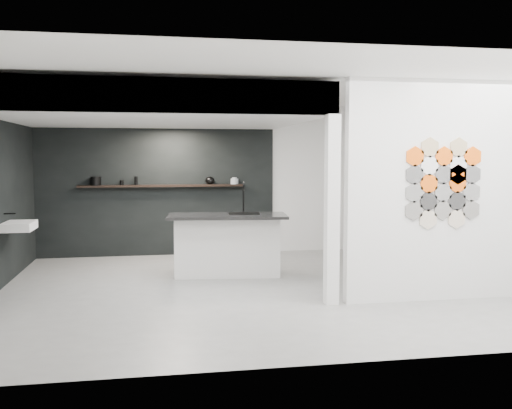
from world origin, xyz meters
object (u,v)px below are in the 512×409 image
object	(u,v)px
glass_bowl	(235,181)
bottle_dark	(136,181)
stockpot	(96,181)
utensil_cup	(122,183)
kitchen_island	(227,244)
glass_vase	(235,181)
partition_panel	(438,191)
wall_basin	(19,226)
kettle	(210,180)

from	to	relation	value
glass_bowl	bottle_dark	size ratio (longest dim) A/B	0.95
stockpot	utensil_cup	bearing A→B (deg)	0.00
utensil_cup	kitchen_island	bearing A→B (deg)	-48.97
bottle_dark	glass_vase	bearing A→B (deg)	0.00
stockpot	kitchen_island	bearing A→B (deg)	-42.12
stockpot	glass_vase	distance (m)	2.52
kitchen_island	utensil_cup	bearing A→B (deg)	137.27
kitchen_island	stockpot	distance (m)	3.02
kitchen_island	glass_bowl	bearing A→B (deg)	84.89
partition_panel	glass_vase	size ratio (longest dim) A/B	22.22
stockpot	bottle_dark	bearing A→B (deg)	0.00
bottle_dark	utensil_cup	size ratio (longest dim) A/B	1.75
glass_bowl	bottle_dark	bearing A→B (deg)	180.00
glass_vase	bottle_dark	world-z (taller)	bottle_dark
utensil_cup	stockpot	bearing A→B (deg)	180.00
wall_basin	kettle	world-z (taller)	kettle
utensil_cup	glass_bowl	bearing A→B (deg)	0.00
glass_bowl	utensil_cup	xyz separation A→B (m)	(-2.07, 0.00, -0.01)
partition_panel	kitchen_island	distance (m)	3.26
wall_basin	utensil_cup	bearing A→B (deg)	57.35
partition_panel	wall_basin	distance (m)	5.78
kitchen_island	kettle	distance (m)	2.13
glass_bowl	glass_vase	world-z (taller)	glass_vase
kitchen_island	partition_panel	bearing A→B (deg)	-31.92
bottle_dark	utensil_cup	xyz separation A→B (m)	(-0.26, 0.00, -0.03)
partition_panel	utensil_cup	world-z (taller)	partition_panel
kettle	bottle_dark	world-z (taller)	bottle_dark
kitchen_island	utensil_cup	distance (m)	2.70
glass_vase	utensil_cup	xyz separation A→B (m)	(-2.07, 0.00, -0.02)
utensil_cup	partition_panel	bearing A→B (deg)	-43.02
stockpot	kettle	xyz separation A→B (m)	(2.06, 0.00, -0.01)
wall_basin	utensil_cup	size ratio (longest dim) A/B	6.79
glass_bowl	glass_vase	distance (m)	0.01
kettle	glass_vase	world-z (taller)	kettle
kitchen_island	glass_vase	bearing A→B (deg)	84.89
kettle	bottle_dark	bearing A→B (deg)	-162.84
wall_basin	stockpot	size ratio (longest dim) A/B	3.16
wall_basin	glass_vase	xyz separation A→B (m)	(3.39, 2.07, 0.53)
partition_panel	kettle	distance (m)	4.62
stockpot	utensil_cup	size ratio (longest dim) A/B	2.15
partition_panel	stockpot	distance (m)	6.01
kitchen_island	bottle_dark	distance (m)	2.56
stockpot	kettle	world-z (taller)	stockpot
kitchen_island	glass_bowl	world-z (taller)	kitchen_island
kettle	glass_bowl	world-z (taller)	kettle
kitchen_island	kettle	xyz separation A→B (m)	(-0.08, 1.93, 0.90)
kitchen_island	kettle	world-z (taller)	kettle
stockpot	bottle_dark	size ratio (longest dim) A/B	1.23
glass_bowl	glass_vase	bearing A→B (deg)	0.00
kettle	stockpot	bearing A→B (deg)	-162.84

